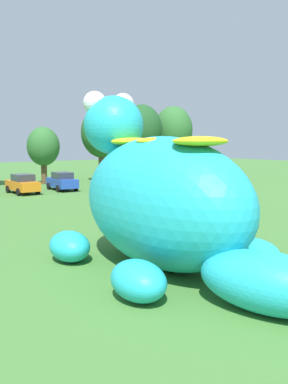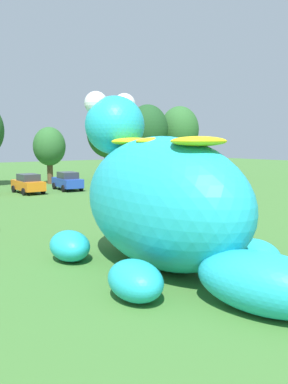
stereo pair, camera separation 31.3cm
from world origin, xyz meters
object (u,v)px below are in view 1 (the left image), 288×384
(car_blue, at_px, (62,181))
(giant_inflatable_creature, at_px, (162,200))
(car_orange, at_px, (23,184))
(spectator_by_cars, at_px, (187,191))

(car_blue, bearing_deg, giant_inflatable_creature, -108.04)
(car_orange, height_order, car_blue, same)
(giant_inflatable_creature, xyz_separation_m, car_blue, (7.59, 23.30, -1.55))
(car_orange, height_order, spectator_by_cars, car_orange)
(spectator_by_cars, bearing_deg, car_blue, 107.41)
(giant_inflatable_creature, bearing_deg, car_blue, 71.96)
(giant_inflatable_creature, height_order, spectator_by_cars, giant_inflatable_creature)
(giant_inflatable_creature, height_order, car_orange, giant_inflatable_creature)
(car_orange, xyz_separation_m, spectator_by_cars, (7.82, -12.56, -0.01))
(car_blue, height_order, spectator_by_cars, car_blue)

